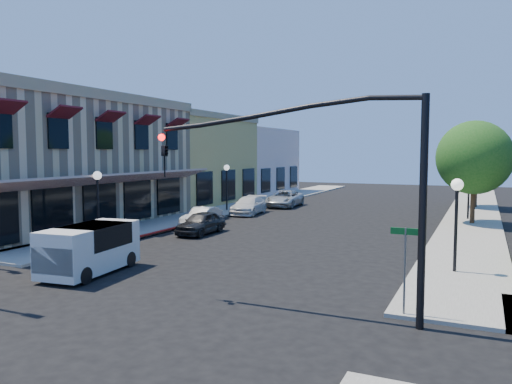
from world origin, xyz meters
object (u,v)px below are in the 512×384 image
at_px(street_tree_b, 477,152).
at_px(parked_car_b, 201,217).
at_px(street_name_sign, 405,257).
at_px(lamppost_right_near, 457,201).
at_px(street_tree_a, 474,158).
at_px(lamppost_right_far, 469,179).
at_px(lamppost_left_near, 98,188).
at_px(lamppost_left_far, 227,176).
at_px(parked_car_c, 249,205).
at_px(parked_car_d, 285,199).
at_px(white_van, 89,246).
at_px(parked_car_a, 201,223).
at_px(signal_mast_arm, 340,169).

bearing_deg(street_tree_b, parked_car_b, -130.38).
bearing_deg(street_name_sign, street_tree_b, 87.50).
height_order(street_name_sign, lamppost_right_near, lamppost_right_near).
distance_m(street_tree_a, parked_car_b, 17.21).
bearing_deg(lamppost_right_far, street_name_sign, -92.63).
relative_size(lamppost_left_near, parked_car_b, 1.00).
relative_size(street_name_sign, lamppost_left_near, 0.70).
bearing_deg(street_tree_b, lamppost_left_far, -149.97).
bearing_deg(parked_car_c, street_name_sign, -60.46).
bearing_deg(parked_car_d, street_tree_b, 15.96).
bearing_deg(parked_car_b, street_name_sign, -45.46).
height_order(street_tree_a, lamppost_right_near, street_tree_a).
bearing_deg(parked_car_d, lamppost_right_far, -15.09).
relative_size(street_tree_a, lamppost_right_near, 1.82).
xyz_separation_m(white_van, parked_car_a, (-0.88, 9.54, -0.42)).
distance_m(lamppost_left_near, lamppost_left_far, 14.00).
xyz_separation_m(signal_mast_arm, white_van, (-9.78, 0.95, -3.04)).
relative_size(street_name_sign, white_van, 0.59).
distance_m(signal_mast_arm, parked_car_c, 23.23).
relative_size(street_tree_b, parked_car_d, 1.45).
distance_m(street_tree_b, parked_car_a, 24.52).
bearing_deg(lamppost_right_far, street_tree_a, -81.47).
xyz_separation_m(parked_car_c, parked_car_d, (0.58, 5.77, 0.04)).
relative_size(signal_mast_arm, lamppost_left_far, 2.24).
bearing_deg(lamppost_right_far, parked_car_b, -146.75).
relative_size(lamppost_right_near, white_van, 0.84).
bearing_deg(parked_car_d, white_van, -89.80).
relative_size(street_name_sign, lamppost_right_far, 0.70).
xyz_separation_m(parked_car_a, parked_car_c, (-1.40, 9.07, 0.01)).
distance_m(white_van, parked_car_b, 12.14).
distance_m(parked_car_b, parked_car_d, 12.48).
bearing_deg(lamppost_right_near, parked_car_b, 156.60).
relative_size(street_tree_b, parked_car_c, 1.60).
distance_m(street_name_sign, lamppost_left_near, 17.05).
distance_m(street_tree_a, lamppost_right_far, 2.49).
height_order(white_van, parked_car_d, white_van).
relative_size(street_tree_b, parked_car_b, 1.96).
xyz_separation_m(parked_car_b, parked_car_c, (0.00, 6.69, 0.05)).
height_order(street_tree_a, lamppost_left_near, street_tree_a).
bearing_deg(parked_car_c, lamppost_right_far, 4.88).
xyz_separation_m(signal_mast_arm, lamppost_left_far, (-14.36, 20.50, -1.35)).
height_order(parked_car_b, parked_car_c, parked_car_c).
bearing_deg(lamppost_right_far, street_tree_b, 87.85).
bearing_deg(lamppost_left_far, parked_car_d, 59.17).
relative_size(street_tree_a, white_van, 1.53).
distance_m(street_tree_b, signal_mast_arm, 30.65).
height_order(street_name_sign, parked_car_a, street_name_sign).
bearing_deg(parked_car_b, parked_car_d, 83.48).
distance_m(white_van, parked_car_c, 18.75).
relative_size(street_tree_a, lamppost_right_far, 1.82).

